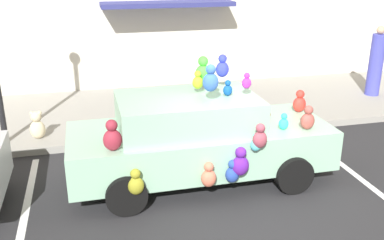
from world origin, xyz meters
name	(u,v)px	position (x,y,z in m)	size (l,w,h in m)	color
ground_plane	(262,210)	(0.00, 0.00, 0.00)	(60.00, 60.00, 0.00)	#262628
sidewalk	(188,107)	(0.00, 5.00, 0.07)	(24.00, 4.00, 0.15)	gray
parking_stripe_front	(346,168)	(2.11, 1.00, 0.00)	(0.12, 3.60, 0.01)	silver
parking_stripe_rear	(26,207)	(-3.59, 1.00, 0.00)	(0.12, 3.60, 0.01)	silver
plush_covered_car	(198,137)	(-0.71, 1.25, 0.80)	(4.48, 2.02, 2.18)	#8FBFA1
teddy_bear_on_sidewalk	(37,126)	(-3.58, 3.55, 0.43)	(0.32, 0.26, 0.60)	beige
pedestrian_near_shopfront	(376,64)	(5.18, 4.65, 1.02)	(0.38, 0.38, 1.88)	#4246B2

